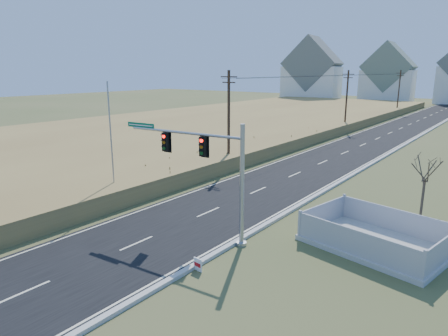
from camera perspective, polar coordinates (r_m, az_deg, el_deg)
ground at (r=23.25m, az=-8.59°, el=-9.08°), size 260.00×260.00×0.00m
road at (r=67.25m, az=23.52°, el=5.01°), size 8.00×180.00×0.06m
curb at (r=66.40m, az=27.00°, el=4.61°), size 0.30×180.00×0.18m
reed_marsh at (r=68.08m, az=1.32°, el=6.77°), size 38.00×110.00×1.30m
utility_pole_near at (r=37.31m, az=0.67°, el=7.19°), size 1.80×0.26×9.00m
utility_pole_mid at (r=63.88m, az=17.10°, el=9.35°), size 1.80×0.26×9.00m
utility_pole_far at (r=92.57m, az=23.69°, el=10.00°), size 1.80×0.26×9.00m
condo_nw at (r=126.68m, az=12.44°, el=12.91°), size 17.69×13.38×19.05m
condo_nnw at (r=127.32m, az=22.35°, el=11.88°), size 14.93×11.17×17.03m
traffic_signal_mast at (r=21.03m, az=-1.73°, el=0.16°), size 8.05×0.98×6.43m
fence_enclosure at (r=22.55m, az=20.80°, el=-9.79°), size 7.56×5.84×1.56m
open_sign at (r=18.82m, az=-3.76°, el=-13.61°), size 0.50×0.11×0.62m
flagpole at (r=28.71m, az=-15.70°, el=1.87°), size 0.37×0.37×8.28m
bare_tree at (r=24.40m, az=26.94°, el=0.07°), size 1.79×1.79×4.74m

